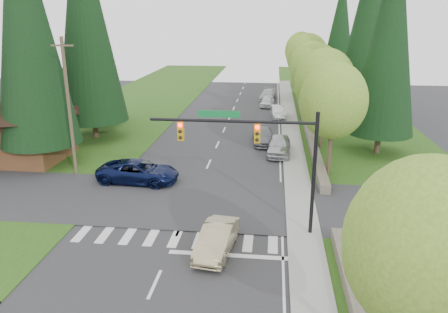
% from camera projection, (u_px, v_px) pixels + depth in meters
% --- Properties ---
extents(ground, '(120.00, 120.00, 0.00)m').
position_uv_depth(ground, '(160.00, 272.00, 20.32)').
color(ground, '#28282B').
rests_on(ground, ground).
extents(grass_east, '(14.00, 110.00, 0.06)m').
position_uv_depth(grass_east, '(364.00, 152.00, 37.81)').
color(grass_east, '#204B14').
rests_on(grass_east, ground).
extents(grass_west, '(14.00, 110.00, 0.06)m').
position_uv_depth(grass_west, '(78.00, 143.00, 40.59)').
color(grass_west, '#204B14').
rests_on(grass_west, ground).
extents(cross_street, '(120.00, 8.00, 0.10)m').
position_uv_depth(cross_street, '(192.00, 202.00, 27.88)').
color(cross_street, '#28282B').
rests_on(cross_street, ground).
extents(sidewalk_east, '(1.80, 80.00, 0.13)m').
position_uv_depth(sidewalk_east, '(293.00, 143.00, 40.35)').
color(sidewalk_east, gray).
rests_on(sidewalk_east, ground).
extents(curb_east, '(0.20, 80.00, 0.13)m').
position_uv_depth(curb_east, '(283.00, 143.00, 40.44)').
color(curb_east, gray).
rests_on(curb_east, ground).
extents(stone_wall_north, '(0.70, 40.00, 0.70)m').
position_uv_depth(stone_wall_north, '(306.00, 121.00, 47.63)').
color(stone_wall_north, '#4C4438').
rests_on(stone_wall_north, ground).
extents(traffic_signal, '(8.70, 0.37, 6.80)m').
position_uv_depth(traffic_signal, '(260.00, 145.00, 22.56)').
color(traffic_signal, black).
rests_on(traffic_signal, ground).
extents(brown_building, '(8.40, 8.40, 5.40)m').
position_uv_depth(brown_building, '(23.00, 122.00, 35.12)').
color(brown_building, '#4C2D19').
rests_on(brown_building, ground).
extents(utility_pole, '(1.60, 0.24, 10.00)m').
position_uv_depth(utility_pole, '(69.00, 107.00, 31.08)').
color(utility_pole, '#473828').
rests_on(utility_pole, ground).
extents(decid_tree_0, '(4.80, 4.80, 8.37)m').
position_uv_depth(decid_tree_0, '(333.00, 101.00, 30.83)').
color(decid_tree_0, '#38281C').
rests_on(decid_tree_0, ground).
extents(decid_tree_1, '(5.20, 5.20, 8.80)m').
position_uv_depth(decid_tree_1, '(325.00, 83.00, 37.37)').
color(decid_tree_1, '#38281C').
rests_on(decid_tree_1, ground).
extents(decid_tree_2, '(5.00, 5.00, 8.82)m').
position_uv_depth(decid_tree_2, '(315.00, 72.00, 43.96)').
color(decid_tree_2, '#38281C').
rests_on(decid_tree_2, ground).
extents(decid_tree_3, '(5.00, 5.00, 8.55)m').
position_uv_depth(decid_tree_3, '(311.00, 67.00, 50.65)').
color(decid_tree_3, '#38281C').
rests_on(decid_tree_3, ground).
extents(decid_tree_4, '(5.40, 5.40, 9.18)m').
position_uv_depth(decid_tree_4, '(308.00, 57.00, 57.13)').
color(decid_tree_4, '#38281C').
rests_on(decid_tree_4, ground).
extents(decid_tree_5, '(4.80, 4.80, 8.30)m').
position_uv_depth(decid_tree_5, '(303.00, 57.00, 63.93)').
color(decid_tree_5, '#38281C').
rests_on(decid_tree_5, ground).
extents(decid_tree_6, '(5.20, 5.20, 8.86)m').
position_uv_depth(decid_tree_6, '(301.00, 51.00, 70.43)').
color(decid_tree_6, '#38281C').
rests_on(decid_tree_6, ground).
extents(decid_tree_south, '(4.60, 4.60, 7.92)m').
position_uv_depth(decid_tree_south, '(427.00, 248.00, 12.02)').
color(decid_tree_south, '#38281C').
rests_on(decid_tree_south, ground).
extents(conifer_w_a, '(6.12, 6.12, 19.80)m').
position_uv_depth(conifer_w_a, '(27.00, 23.00, 31.59)').
color(conifer_w_a, '#38281C').
rests_on(conifer_w_a, ground).
extents(conifer_w_b, '(5.44, 5.44, 17.80)m').
position_uv_depth(conifer_w_b, '(20.00, 35.00, 36.01)').
color(conifer_w_b, '#38281C').
rests_on(conifer_w_b, ground).
extents(conifer_w_c, '(6.46, 6.46, 20.80)m').
position_uv_depth(conifer_w_c, '(85.00, 16.00, 38.89)').
color(conifer_w_c, '#38281C').
rests_on(conifer_w_c, ground).
extents(conifer_w_e, '(5.78, 5.78, 18.80)m').
position_uv_depth(conifer_w_e, '(91.00, 26.00, 45.08)').
color(conifer_w_e, '#38281C').
rests_on(conifer_w_e, ground).
extents(conifer_e_a, '(5.44, 5.44, 17.80)m').
position_uv_depth(conifer_e_a, '(390.00, 36.00, 34.69)').
color(conifer_e_a, '#38281C').
rests_on(conifer_e_a, ground).
extents(conifer_e_b, '(6.12, 6.12, 19.80)m').
position_uv_depth(conifer_e_b, '(369.00, 21.00, 47.50)').
color(conifer_e_b, '#38281C').
rests_on(conifer_e_b, ground).
extents(conifer_e_c, '(5.10, 5.10, 16.80)m').
position_uv_depth(conifer_e_c, '(340.00, 30.00, 61.30)').
color(conifer_e_c, '#38281C').
rests_on(conifer_e_c, ground).
extents(sedan_champagne, '(2.01, 4.42, 1.40)m').
position_uv_depth(sedan_champagne, '(217.00, 239.00, 21.83)').
color(sedan_champagne, tan).
rests_on(sedan_champagne, ground).
extents(suv_navy, '(5.88, 3.01, 1.59)m').
position_uv_depth(suv_navy, '(138.00, 172.00, 30.93)').
color(suv_navy, '#0A1236').
rests_on(suv_navy, ground).
extents(parked_car_a, '(2.14, 4.84, 1.62)m').
position_uv_depth(parked_car_a, '(279.00, 145.00, 37.12)').
color(parked_car_a, '#B1B0B5').
rests_on(parked_car_a, ground).
extents(parked_car_b, '(2.40, 4.94, 1.38)m').
position_uv_depth(parked_car_b, '(264.00, 136.00, 40.44)').
color(parked_car_b, slate).
rests_on(parked_car_b, ground).
extents(parked_car_c, '(1.85, 4.40, 1.41)m').
position_uv_depth(parked_car_c, '(278.00, 112.00, 50.32)').
color(parked_car_c, silver).
rests_on(parked_car_c, ground).
extents(parked_car_d, '(1.99, 3.95, 1.29)m').
position_uv_depth(parked_car_d, '(267.00, 102.00, 56.61)').
color(parked_car_d, silver).
rests_on(parked_car_d, ground).
extents(parked_car_e, '(2.47, 4.91, 1.37)m').
position_uv_depth(parked_car_e, '(268.00, 95.00, 61.40)').
color(parked_car_e, '#AAA9AE').
rests_on(parked_car_e, ground).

